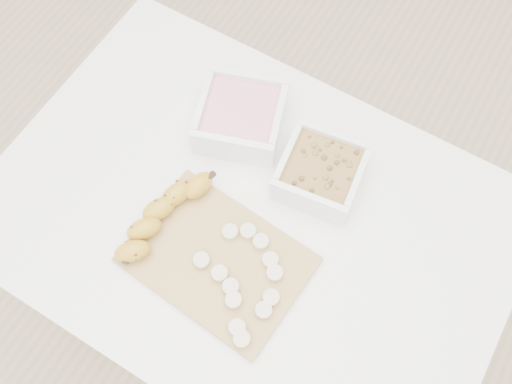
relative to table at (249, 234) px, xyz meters
The scene contains 7 objects.
ground 0.65m from the table, ahead, with size 3.50×3.50×0.00m, color #C6AD89.
table is the anchor object (origin of this frame).
bowl_yogurt 0.24m from the table, 125.21° to the left, with size 0.21×0.21×0.08m.
bowl_granola 0.21m from the table, 60.12° to the left, with size 0.17×0.17×0.07m.
cutting_board 0.15m from the table, 91.48° to the right, with size 0.32×0.23×0.01m, color tan.
banana 0.21m from the table, 144.27° to the right, with size 0.06×0.23×0.04m, color #B6851F, non-canonical shape.
banana_slices 0.18m from the table, 61.25° to the right, with size 0.17×0.21×0.02m.
Camera 1 is at (0.22, -0.34, 1.77)m, focal length 40.00 mm.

